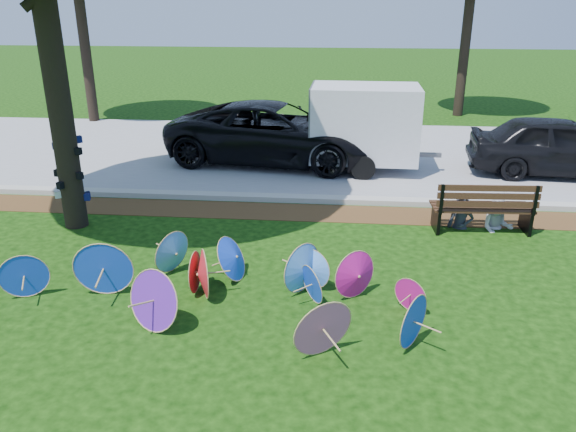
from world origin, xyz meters
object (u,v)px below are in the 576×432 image
dark_pickup (559,146)px  cargo_trailer (365,123)px  person_left (463,196)px  black_van (276,133)px  person_right (501,199)px  parasol_pile (230,280)px  park_bench (482,205)px

dark_pickup → cargo_trailer: cargo_trailer is taller
cargo_trailer → person_left: cargo_trailer is taller
person_left → cargo_trailer: bearing=130.7°
black_van → person_right: black_van is taller
dark_pickup → person_left: dark_pickup is taller
black_van → dark_pickup: size_ratio=1.32×
parasol_pile → park_bench: size_ratio=3.30×
parasol_pile → black_van: black_van is taller
black_van → dark_pickup: bearing=-86.7°
parasol_pile → person_left: size_ratio=4.71×
cargo_trailer → person_right: 4.59m
black_van → cargo_trailer: cargo_trailer is taller
person_right → black_van: bearing=146.2°
parasol_pile → cargo_trailer: bearing=73.1°
person_right → park_bench: bearing=-163.5°
person_left → person_right: bearing=15.7°
dark_pickup → cargo_trailer: bearing=94.5°
dark_pickup → person_right: dark_pickup is taller
black_van → person_left: (4.12, -4.37, -0.13)m
black_van → person_right: 6.51m
black_van → person_left: black_van is taller
parasol_pile → black_van: (-0.19, 7.64, 0.41)m
black_van → park_bench: 6.29m
park_bench → person_left: person_left is taller
black_van → dark_pickup: black_van is taller
cargo_trailer → person_right: size_ratio=2.13×
cargo_trailer → dark_pickup: bearing=1.4°
cargo_trailer → person_left: (1.78, -3.82, -0.56)m
person_right → person_left: bearing=-171.6°
parasol_pile → cargo_trailer: cargo_trailer is taller
cargo_trailer → park_bench: cargo_trailer is taller
parasol_pile → black_van: bearing=91.5°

